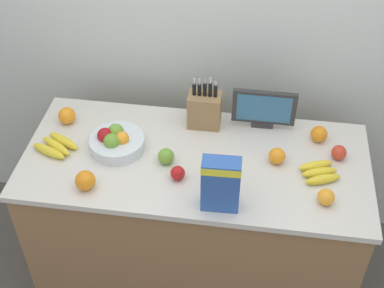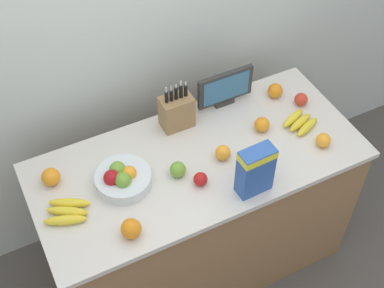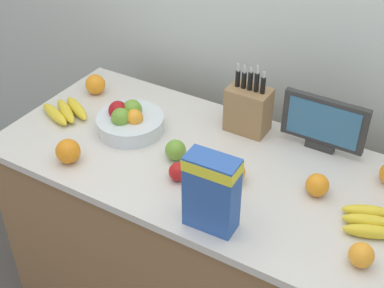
% 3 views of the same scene
% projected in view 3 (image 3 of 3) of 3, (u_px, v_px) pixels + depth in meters
% --- Properties ---
extents(wall_back, '(9.00, 0.06, 2.60)m').
position_uv_depth(wall_back, '(288.00, 4.00, 2.04)').
color(wall_back, silver).
rests_on(wall_back, ground_plane).
extents(counter, '(1.59, 0.72, 0.91)m').
position_uv_depth(counter, '(210.00, 253.00, 2.14)').
color(counter, olive).
rests_on(counter, ground_plane).
extents(knife_block, '(0.16, 0.11, 0.28)m').
position_uv_depth(knife_block, '(248.00, 109.00, 1.99)').
color(knife_block, '#937047').
rests_on(knife_block, counter).
extents(small_monitor, '(0.30, 0.03, 0.21)m').
position_uv_depth(small_monitor, '(324.00, 123.00, 1.87)').
color(small_monitor, '#2D2D2D').
rests_on(small_monitor, counter).
extents(cereal_box, '(0.16, 0.09, 0.25)m').
position_uv_depth(cereal_box, '(212.00, 190.00, 1.55)').
color(cereal_box, '#2D56A8').
rests_on(cereal_box, counter).
extents(fruit_bowl, '(0.26, 0.26, 0.11)m').
position_uv_depth(fruit_bowl, '(129.00, 121.00, 2.01)').
color(fruit_bowl, silver).
rests_on(fruit_bowl, counter).
extents(banana_bunch_left, '(0.19, 0.18, 0.04)m').
position_uv_depth(banana_bunch_left, '(369.00, 221.00, 1.61)').
color(banana_bunch_left, yellow).
rests_on(banana_bunch_left, counter).
extents(banana_bunch_right, '(0.23, 0.19, 0.04)m').
position_uv_depth(banana_bunch_right, '(66.00, 111.00, 2.11)').
color(banana_bunch_right, yellow).
rests_on(banana_bunch_right, counter).
extents(apple_rear, '(0.07, 0.07, 0.07)m').
position_uv_depth(apple_rear, '(175.00, 150.00, 1.87)').
color(apple_rear, '#6B9E33').
rests_on(apple_rear, counter).
extents(apple_near_bananas, '(0.06, 0.06, 0.06)m').
position_uv_depth(apple_near_bananas, '(178.00, 172.00, 1.78)').
color(apple_near_bananas, red).
rests_on(apple_near_bananas, counter).
extents(orange_front_center, '(0.07, 0.07, 0.07)m').
position_uv_depth(orange_front_center, '(234.00, 172.00, 1.77)').
color(orange_front_center, orange).
rests_on(orange_front_center, counter).
extents(orange_mid_left, '(0.08, 0.08, 0.08)m').
position_uv_depth(orange_mid_left, '(95.00, 84.00, 2.24)').
color(orange_mid_left, orange).
rests_on(orange_mid_left, counter).
extents(orange_back_center, '(0.09, 0.09, 0.09)m').
position_uv_depth(orange_back_center, '(68.00, 151.00, 1.86)').
color(orange_back_center, orange).
rests_on(orange_back_center, counter).
extents(orange_mid_right, '(0.07, 0.07, 0.07)m').
position_uv_depth(orange_mid_right, '(361.00, 255.00, 1.48)').
color(orange_mid_right, orange).
rests_on(orange_mid_right, counter).
extents(orange_front_left, '(0.08, 0.08, 0.08)m').
position_uv_depth(orange_front_left, '(317.00, 185.00, 1.72)').
color(orange_front_left, orange).
rests_on(orange_front_left, counter).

